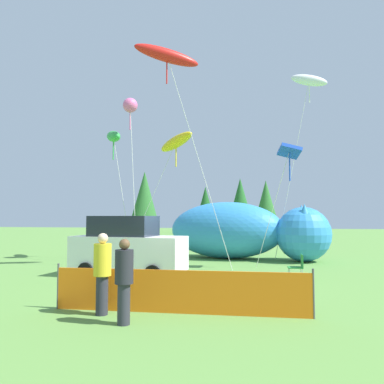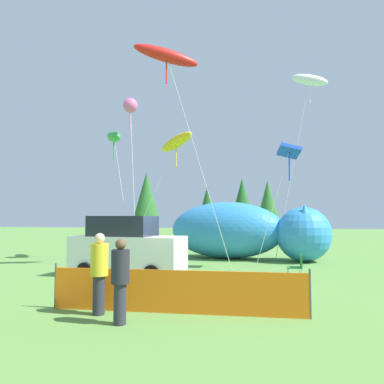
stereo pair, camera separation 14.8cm
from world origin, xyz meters
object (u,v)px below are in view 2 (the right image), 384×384
at_px(parked_car, 127,247).
at_px(kite_green_fish, 114,137).
at_px(kite_red_lizard, 167,56).
at_px(folding_chair, 297,265).
at_px(inflatable_cat, 243,233).
at_px(kite_white_ghost, 309,81).
at_px(spectator_in_grey_shirt, 99,270).
at_px(spectator_in_red_shirt, 120,277).
at_px(kite_pink_octopus, 130,106).
at_px(kite_blue_box, 289,153).
at_px(kite_yellow_hero, 176,142).

distance_m(parked_car, kite_green_fish, 8.31).
bearing_deg(kite_green_fish, kite_red_lizard, -40.89).
xyz_separation_m(folding_chair, inflatable_cat, (-2.27, 6.46, 0.89)).
xyz_separation_m(kite_red_lizard, kite_white_ghost, (6.88, 5.88, 0.53)).
bearing_deg(kite_white_ghost, spectator_in_grey_shirt, -116.06).
bearing_deg(folding_chair, kite_red_lizard, -19.14).
bearing_deg(folding_chair, spectator_in_red_shirt, 55.19).
bearing_deg(kite_red_lizard, kite_white_ghost, 40.49).
relative_size(kite_red_lizard, kite_white_ghost, 0.95).
height_order(spectator_in_grey_shirt, kite_green_fish, kite_green_fish).
bearing_deg(inflatable_cat, kite_white_ghost, 27.82).
xyz_separation_m(spectator_in_red_shirt, spectator_in_grey_shirt, (-0.79, 0.67, 0.05)).
bearing_deg(kite_red_lizard, kite_green_fish, 139.11).
distance_m(spectator_in_red_shirt, spectator_in_grey_shirt, 1.04).
height_order(kite_pink_octopus, kite_blue_box, kite_pink_octopus).
distance_m(spectator_in_grey_shirt, kite_yellow_hero, 11.66).
height_order(inflatable_cat, kite_yellow_hero, kite_yellow_hero).
xyz_separation_m(parked_car, kite_pink_octopus, (-1.58, 4.49, 6.95)).
height_order(parked_car, kite_red_lizard, kite_red_lizard).
bearing_deg(kite_red_lizard, folding_chair, -17.74).
distance_m(parked_car, kite_white_ghost, 14.33).
bearing_deg(kite_blue_box, parked_car, -155.73).
xyz_separation_m(kite_green_fish, kite_pink_octopus, (1.29, -0.95, 1.37)).
bearing_deg(parked_car, spectator_in_grey_shirt, -70.18).
xyz_separation_m(inflatable_cat, kite_yellow_hero, (-3.36, -1.77, 4.75)).
distance_m(inflatable_cat, spectator_in_red_shirt, 13.05).
relative_size(folding_chair, kite_white_ghost, 0.09).
relative_size(folding_chair, kite_blue_box, 0.17).
height_order(spectator_in_red_shirt, kite_red_lizard, kite_red_lizard).
bearing_deg(kite_green_fish, kite_white_ghost, 13.18).
distance_m(spectator_in_grey_shirt, kite_red_lizard, 11.31).
bearing_deg(spectator_in_grey_shirt, parked_car, 104.02).
relative_size(spectator_in_grey_shirt, kite_green_fish, 0.26).
bearing_deg(parked_car, inflatable_cat, 64.75).
distance_m(inflatable_cat, kite_blue_box, 5.83).
distance_m(spectator_in_red_shirt, kite_pink_octopus, 13.25).
xyz_separation_m(inflatable_cat, kite_pink_octopus, (-5.69, -2.33, 6.64)).
distance_m(kite_yellow_hero, kite_white_ghost, 8.62).
relative_size(kite_pink_octopus, kite_blue_box, 1.55).
distance_m(inflatable_cat, kite_green_fish, 8.86).
bearing_deg(kite_green_fish, kite_blue_box, -15.75).
xyz_separation_m(inflatable_cat, kite_blue_box, (2.21, -3.98, 3.64)).
distance_m(kite_white_ghost, kite_blue_box, 7.30).
height_order(parked_car, inflatable_cat, inflatable_cat).
bearing_deg(kite_pink_octopus, folding_chair, -27.41).
distance_m(parked_car, folding_chair, 6.42).
relative_size(spectator_in_red_shirt, kite_yellow_hero, 0.27).
bearing_deg(kite_white_ghost, kite_green_fish, -166.82).
relative_size(kite_yellow_hero, kite_blue_box, 1.24).
xyz_separation_m(spectator_in_grey_shirt, kite_green_fish, (-4.22, 10.84, 5.66)).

